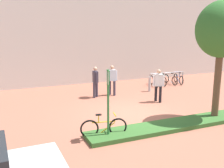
{
  "coord_description": "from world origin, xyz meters",
  "views": [
    {
      "loc": [
        -5.29,
        -10.23,
        3.82
      ],
      "look_at": [
        -0.49,
        1.04,
        1.2
      ],
      "focal_mm": 42.57,
      "sensor_mm": 36.0,
      "label": 1
    }
  ],
  "objects_px": {
    "bollard_steel": "(150,84)",
    "person_suited_navy": "(95,80)",
    "bike_at_sign": "(104,127)",
    "tree_sidewalk": "(222,31)",
    "person_shirt_blue": "(158,83)",
    "bike_rack_cluster": "(166,79)",
    "person_shirt_white": "(112,78)",
    "parking_sign_post": "(108,94)"
  },
  "relations": [
    {
      "from": "bollard_steel",
      "to": "person_suited_navy",
      "type": "distance_m",
      "value": 3.53
    },
    {
      "from": "bollard_steel",
      "to": "bike_at_sign",
      "type": "bearing_deg",
      "value": -133.67
    },
    {
      "from": "tree_sidewalk",
      "to": "bollard_steel",
      "type": "height_order",
      "value": "tree_sidewalk"
    },
    {
      "from": "person_shirt_blue",
      "to": "bike_rack_cluster",
      "type": "bearing_deg",
      "value": 50.06
    },
    {
      "from": "bike_at_sign",
      "to": "person_shirt_blue",
      "type": "height_order",
      "value": "person_shirt_blue"
    },
    {
      "from": "bike_at_sign",
      "to": "person_suited_navy",
      "type": "distance_m",
      "value": 5.51
    },
    {
      "from": "person_shirt_blue",
      "to": "person_suited_navy",
      "type": "height_order",
      "value": "same"
    },
    {
      "from": "person_suited_navy",
      "to": "person_shirt_blue",
      "type": "bearing_deg",
      "value": -38.54
    },
    {
      "from": "bike_rack_cluster",
      "to": "person_shirt_white",
      "type": "distance_m",
      "value": 4.77
    },
    {
      "from": "person_shirt_white",
      "to": "person_suited_navy",
      "type": "bearing_deg",
      "value": -175.13
    },
    {
      "from": "bike_rack_cluster",
      "to": "person_shirt_blue",
      "type": "height_order",
      "value": "person_shirt_blue"
    },
    {
      "from": "bollard_steel",
      "to": "person_shirt_white",
      "type": "bearing_deg",
      "value": 178.71
    },
    {
      "from": "person_shirt_white",
      "to": "person_suited_navy",
      "type": "xyz_separation_m",
      "value": [
        -1.04,
        -0.09,
        0.0
      ]
    },
    {
      "from": "person_shirt_blue",
      "to": "person_suited_navy",
      "type": "distance_m",
      "value": 3.44
    },
    {
      "from": "tree_sidewalk",
      "to": "person_suited_navy",
      "type": "height_order",
      "value": "tree_sidewalk"
    },
    {
      "from": "person_shirt_blue",
      "to": "tree_sidewalk",
      "type": "bearing_deg",
      "value": -76.36
    },
    {
      "from": "bike_at_sign",
      "to": "person_shirt_white",
      "type": "relative_size",
      "value": 0.96
    },
    {
      "from": "bike_rack_cluster",
      "to": "person_shirt_white",
      "type": "bearing_deg",
      "value": -164.73
    },
    {
      "from": "bike_rack_cluster",
      "to": "person_shirt_blue",
      "type": "distance_m",
      "value": 4.58
    },
    {
      "from": "parking_sign_post",
      "to": "person_shirt_white",
      "type": "bearing_deg",
      "value": 65.65
    },
    {
      "from": "tree_sidewalk",
      "to": "parking_sign_post",
      "type": "height_order",
      "value": "tree_sidewalk"
    },
    {
      "from": "bollard_steel",
      "to": "bike_rack_cluster",
      "type": "bearing_deg",
      "value": 31.62
    },
    {
      "from": "tree_sidewalk",
      "to": "person_shirt_blue",
      "type": "relative_size",
      "value": 2.84
    },
    {
      "from": "tree_sidewalk",
      "to": "person_shirt_blue",
      "type": "height_order",
      "value": "tree_sidewalk"
    },
    {
      "from": "bike_rack_cluster",
      "to": "bollard_steel",
      "type": "bearing_deg",
      "value": -148.38
    },
    {
      "from": "parking_sign_post",
      "to": "person_shirt_blue",
      "type": "relative_size",
      "value": 1.42
    },
    {
      "from": "parking_sign_post",
      "to": "bollard_steel",
      "type": "height_order",
      "value": "parking_sign_post"
    },
    {
      "from": "bike_at_sign",
      "to": "person_shirt_white",
      "type": "xyz_separation_m",
      "value": [
        2.59,
        5.33,
        0.63
      ]
    },
    {
      "from": "tree_sidewalk",
      "to": "parking_sign_post",
      "type": "relative_size",
      "value": 1.99
    },
    {
      "from": "bike_at_sign",
      "to": "person_shirt_white",
      "type": "height_order",
      "value": "person_shirt_white"
    },
    {
      "from": "person_suited_navy",
      "to": "parking_sign_post",
      "type": "bearing_deg",
      "value": -105.07
    },
    {
      "from": "bike_rack_cluster",
      "to": "bollard_steel",
      "type": "relative_size",
      "value": 2.95
    },
    {
      "from": "person_shirt_white",
      "to": "person_suited_navy",
      "type": "distance_m",
      "value": 1.04
    },
    {
      "from": "bike_rack_cluster",
      "to": "person_suited_navy",
      "type": "height_order",
      "value": "person_suited_navy"
    },
    {
      "from": "bollard_steel",
      "to": "person_suited_navy",
      "type": "relative_size",
      "value": 0.52
    },
    {
      "from": "parking_sign_post",
      "to": "bollard_steel",
      "type": "distance_m",
      "value": 7.48
    },
    {
      "from": "tree_sidewalk",
      "to": "person_shirt_white",
      "type": "height_order",
      "value": "tree_sidewalk"
    },
    {
      "from": "parking_sign_post",
      "to": "bike_at_sign",
      "type": "height_order",
      "value": "parking_sign_post"
    },
    {
      "from": "tree_sidewalk",
      "to": "person_suited_navy",
      "type": "xyz_separation_m",
      "value": [
        -3.47,
        5.34,
        -2.71
      ]
    },
    {
      "from": "bike_at_sign",
      "to": "person_suited_navy",
      "type": "relative_size",
      "value": 0.96
    },
    {
      "from": "parking_sign_post",
      "to": "person_suited_navy",
      "type": "xyz_separation_m",
      "value": [
        1.47,
        5.45,
        -0.62
      ]
    },
    {
      "from": "person_shirt_white",
      "to": "tree_sidewalk",
      "type": "bearing_deg",
      "value": -65.9
    }
  ]
}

